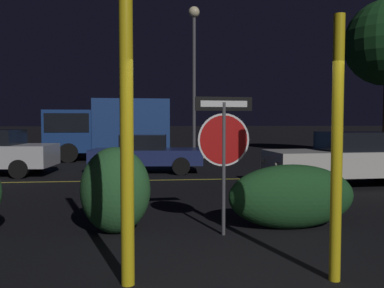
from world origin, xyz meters
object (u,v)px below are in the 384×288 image
(yellow_pole_left, at_px, (127,124))
(passing_car_3, at_px, (353,159))
(stop_sign, at_px, (224,139))
(passing_car_2, at_px, (146,153))
(hedge_bush_2, at_px, (292,196))
(delivery_truck, at_px, (107,127))
(yellow_pole_right, at_px, (337,149))
(hedge_bush_1, at_px, (116,190))
(street_lamp, at_px, (194,55))

(yellow_pole_left, xyz_separation_m, passing_car_3, (6.08, 6.75, -1.04))
(stop_sign, distance_m, passing_car_2, 8.60)
(stop_sign, xyz_separation_m, passing_car_2, (-1.18, 8.47, -0.88))
(hedge_bush_2, xyz_separation_m, passing_car_2, (-2.41, 8.19, 0.12))
(passing_car_3, height_order, delivery_truck, delivery_truck)
(yellow_pole_right, bearing_deg, hedge_bush_1, 137.87)
(hedge_bush_2, bearing_deg, hedge_bush_1, 179.46)
(yellow_pole_right, relative_size, hedge_bush_2, 1.39)
(street_lamp, bearing_deg, hedge_bush_1, -102.32)
(passing_car_2, height_order, street_lamp, street_lamp)
(yellow_pole_right, xyz_separation_m, delivery_truck, (-3.87, 15.56, 0.01))
(hedge_bush_2, distance_m, delivery_truck, 13.88)
(yellow_pole_left, height_order, yellow_pole_right, yellow_pole_left)
(street_lamp, bearing_deg, passing_car_3, -66.36)
(hedge_bush_1, xyz_separation_m, street_lamp, (2.77, 12.69, 4.14))
(delivery_truck, xyz_separation_m, street_lamp, (4.01, -0.48, 3.33))
(hedge_bush_2, bearing_deg, passing_car_3, 53.12)
(hedge_bush_1, bearing_deg, delivery_truck, 95.35)
(yellow_pole_left, bearing_deg, yellow_pole_right, -3.38)
(yellow_pole_right, bearing_deg, passing_car_2, 101.22)
(yellow_pole_left, xyz_separation_m, street_lamp, (2.50, 14.94, 3.05))
(yellow_pole_left, bearing_deg, delivery_truck, 95.60)
(passing_car_2, xyz_separation_m, delivery_truck, (-1.78, 5.01, 0.85))
(hedge_bush_1, distance_m, delivery_truck, 13.26)
(street_lamp, bearing_deg, delivery_truck, 173.17)
(hedge_bush_1, height_order, passing_car_3, passing_car_3)
(hedge_bush_2, relative_size, delivery_truck, 0.38)
(hedge_bush_1, bearing_deg, yellow_pole_left, -82.95)
(stop_sign, bearing_deg, delivery_truck, 97.45)
(stop_sign, relative_size, delivery_truck, 0.39)
(street_lamp, bearing_deg, hedge_bush_2, -89.19)
(hedge_bush_1, xyz_separation_m, hedge_bush_2, (2.95, -0.03, -0.16))
(yellow_pole_right, bearing_deg, hedge_bush_2, 82.28)
(passing_car_2, bearing_deg, hedge_bush_2, 21.19)
(passing_car_3, relative_size, delivery_truck, 0.88)
(delivery_truck, bearing_deg, street_lamp, -99.93)
(passing_car_3, distance_m, delivery_truck, 11.55)
(yellow_pole_right, height_order, delivery_truck, yellow_pole_right)
(yellow_pole_right, bearing_deg, stop_sign, 113.64)
(yellow_pole_right, xyz_separation_m, street_lamp, (0.14, 15.08, 3.33))
(delivery_truck, bearing_deg, hedge_bush_1, -177.74)
(passing_car_2, xyz_separation_m, street_lamp, (2.23, 4.53, 4.18))
(stop_sign, relative_size, hedge_bush_2, 1.01)
(yellow_pole_left, relative_size, yellow_pole_right, 1.19)
(stop_sign, distance_m, delivery_truck, 13.80)
(stop_sign, relative_size, passing_car_3, 0.45)
(hedge_bush_2, bearing_deg, passing_car_2, 106.40)
(delivery_truck, bearing_deg, passing_car_3, -141.88)
(yellow_pole_left, bearing_deg, passing_car_3, 48.00)
(yellow_pole_left, distance_m, delivery_truck, 15.49)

